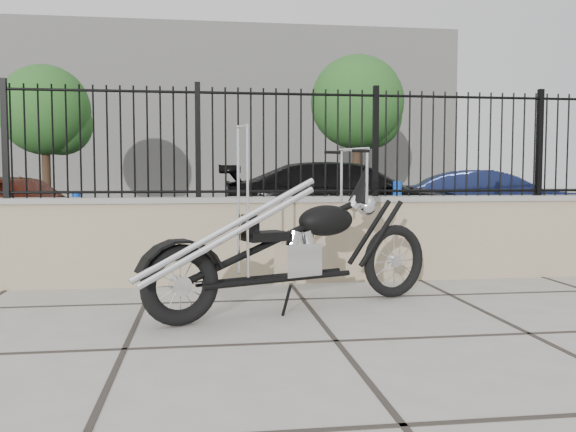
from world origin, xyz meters
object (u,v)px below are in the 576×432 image
Objects in this scene: car_black at (350,200)px; car_blue at (492,201)px; chopper_motorcycle at (293,218)px; car_red at (13,207)px.

car_black is 3.16m from car_blue.
chopper_motorcycle is 7.27m from car_red.
car_black is at bearing 49.36° from chopper_motorcycle.
chopper_motorcycle reaches higher than car_black.
car_black reaches higher than car_red.
car_red is 0.75× the size of car_black.
chopper_motorcycle is 8.41m from car_blue.
car_red is at bearing 97.48° from car_black.
chopper_motorcycle is at bearing 167.60° from car_black.
car_red is 9.28m from car_blue.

